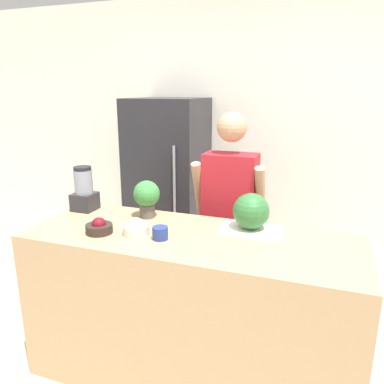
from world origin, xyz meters
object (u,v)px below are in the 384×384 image
(bowl_cherries, at_px, (99,227))
(person, at_px, (229,220))
(bowl_cream, at_px, (136,228))
(blender, at_px, (84,191))
(watermelon, at_px, (251,211))
(potted_plant, at_px, (147,196))
(bowl_small_blue, at_px, (160,233))
(refrigerator, at_px, (168,188))

(bowl_cherries, bearing_deg, person, 53.86)
(person, bearing_deg, bowl_cream, -115.78)
(person, height_order, bowl_cream, person)
(bowl_cherries, xyz_separation_m, blender, (-0.34, 0.34, 0.10))
(person, bearing_deg, watermelon, -62.46)
(blender, bearing_deg, potted_plant, 0.92)
(bowl_small_blue, height_order, potted_plant, potted_plant)
(bowl_cream, xyz_separation_m, blender, (-0.55, 0.30, 0.10))
(bowl_small_blue, bearing_deg, person, 74.81)
(refrigerator, xyz_separation_m, watermelon, (1.01, -1.13, 0.23))
(bowl_cream, bearing_deg, refrigerator, 106.06)
(person, height_order, watermelon, person)
(watermelon, height_order, bowl_cream, watermelon)
(refrigerator, relative_size, potted_plant, 6.86)
(watermelon, bearing_deg, bowl_small_blue, -146.23)
(person, distance_m, potted_plant, 0.68)
(blender, distance_m, potted_plant, 0.47)
(refrigerator, height_order, bowl_cherries, refrigerator)
(watermelon, distance_m, blender, 1.16)
(watermelon, xyz_separation_m, bowl_small_blue, (-0.45, -0.30, -0.08))
(watermelon, bearing_deg, bowl_cream, -154.46)
(bowl_cherries, distance_m, blender, 0.49)
(refrigerator, relative_size, bowl_cream, 11.06)
(blender, bearing_deg, bowl_cherries, -45.42)
(blender, height_order, potted_plant, blender)
(bowl_cream, bearing_deg, bowl_cherries, -168.56)
(person, bearing_deg, refrigerator, 139.42)
(refrigerator, xyz_separation_m, potted_plant, (0.33, -1.11, 0.25))
(watermelon, distance_m, bowl_cherries, 0.89)
(bowl_cream, height_order, potted_plant, potted_plant)
(refrigerator, bearing_deg, potted_plant, -73.57)
(watermelon, xyz_separation_m, bowl_cherries, (-0.83, -0.33, -0.09))
(person, height_order, bowl_small_blue, person)
(blender, bearing_deg, watermelon, -0.32)
(refrigerator, height_order, blender, refrigerator)
(bowl_cherries, bearing_deg, watermelon, 22.04)
(bowl_small_blue, height_order, blender, blender)
(refrigerator, xyz_separation_m, blender, (-0.15, -1.12, 0.24))
(bowl_cream, distance_m, blender, 0.64)
(refrigerator, distance_m, potted_plant, 1.18)
(watermelon, xyz_separation_m, potted_plant, (-0.69, 0.01, 0.02))
(person, distance_m, blender, 1.06)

